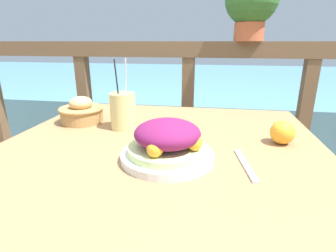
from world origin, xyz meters
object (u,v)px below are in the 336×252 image
at_px(salad_plate, 167,143).
at_px(potted_plant, 252,1).
at_px(drink_glass, 123,111).
at_px(bread_basket, 82,112).

height_order(salad_plate, potted_plant, potted_plant).
bearing_deg(salad_plate, potted_plant, 73.28).
height_order(drink_glass, potted_plant, potted_plant).
distance_m(salad_plate, drink_glass, 0.31).
relative_size(bread_basket, potted_plant, 0.47).
relative_size(salad_plate, bread_basket, 1.45).
xyz_separation_m(drink_glass, bread_basket, (-0.18, 0.04, -0.02)).
bearing_deg(drink_glass, potted_plant, 56.24).
distance_m(salad_plate, potted_plant, 1.11).
distance_m(bread_basket, potted_plant, 1.07).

